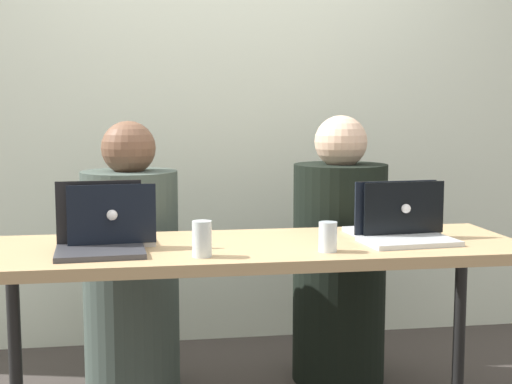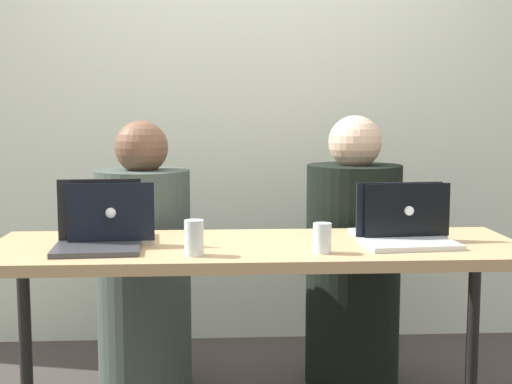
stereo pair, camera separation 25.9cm
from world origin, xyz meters
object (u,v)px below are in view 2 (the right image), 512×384
at_px(water_glass_left, 194,240).
at_px(laptop_front_right, 406,231).
at_px(person_on_left, 144,271).
at_px(laptop_back_left, 113,229).
at_px(laptop_front_left, 98,234).
at_px(water_glass_right, 322,240).
at_px(laptop_back_right, 400,226).
at_px(person_on_right, 353,266).

bearing_deg(water_glass_left, laptop_front_right, 11.47).
distance_m(person_on_left, water_glass_left, 0.85).
distance_m(laptop_back_left, water_glass_left, 0.39).
height_order(person_on_left, laptop_back_left, person_on_left).
bearing_deg(person_on_left, laptop_front_left, 90.55).
relative_size(laptop_front_left, water_glass_right, 3.00).
distance_m(laptop_back_right, water_glass_left, 0.81).
height_order(laptop_back_right, laptop_front_left, laptop_front_left).
relative_size(person_on_right, water_glass_right, 11.81).
xyz_separation_m(laptop_back_left, water_glass_right, (0.73, -0.23, -0.00)).
relative_size(person_on_left, person_on_right, 0.98).
height_order(laptop_front_left, water_glass_right, laptop_front_left).
relative_size(person_on_left, laptop_back_right, 3.48).
xyz_separation_m(laptop_front_right, water_glass_left, (-0.75, -0.15, 0.00)).
xyz_separation_m(person_on_right, water_glass_left, (-0.68, -0.77, 0.27)).
height_order(laptop_front_left, water_glass_left, laptop_front_left).
bearing_deg(laptop_back_left, person_on_right, -157.24).
xyz_separation_m(laptop_back_right, laptop_front_right, (-0.01, -0.12, 0.00)).
height_order(laptop_back_left, water_glass_right, laptop_back_left).
bearing_deg(laptop_front_left, person_on_left, 78.44).
relative_size(laptop_back_right, laptop_front_left, 1.11).
bearing_deg(person_on_left, laptop_back_left, 92.36).
distance_m(person_on_left, person_on_right, 0.93).
height_order(person_on_right, laptop_front_left, person_on_right).
relative_size(laptop_front_right, laptop_front_left, 1.12).
bearing_deg(laptop_back_left, laptop_back_right, 176.35).
relative_size(laptop_back_left, laptop_front_left, 1.05).
bearing_deg(laptop_back_right, laptop_back_left, -4.35).
distance_m(person_on_right, water_glass_right, 0.84).
relative_size(person_on_left, laptop_back_left, 3.69).
distance_m(person_on_left, laptop_front_right, 1.20).
xyz_separation_m(laptop_back_right, water_glass_right, (-0.33, -0.26, -0.00)).
xyz_separation_m(person_on_left, person_on_right, (0.93, 0.00, 0.01)).
relative_size(laptop_back_left, laptop_front_right, 0.93).
distance_m(person_on_right, laptop_back_right, 0.56).
relative_size(person_on_right, laptop_front_left, 3.93).
relative_size(person_on_left, water_glass_left, 9.96).
distance_m(person_on_right, laptop_front_right, 0.67).
height_order(laptop_back_right, water_glass_right, laptop_back_right).
bearing_deg(person_on_right, laptop_front_left, 37.76).
xyz_separation_m(laptop_front_left, water_glass_left, (0.33, -0.13, 0.00)).
relative_size(laptop_back_left, water_glass_left, 2.70).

